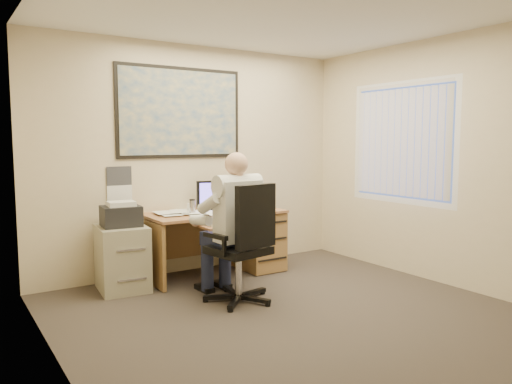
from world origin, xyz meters
TOP-DOWN VIEW (x-y plane):
  - room_shell at (0.00, 0.00)m, footprint 4.00×4.50m
  - desk at (0.38, 1.90)m, footprint 1.60×0.97m
  - world_map at (-0.20, 2.23)m, footprint 1.56×0.03m
  - wall_calendar at (-0.95, 2.24)m, footprint 0.28×0.01m
  - window_blinds at (1.97, 0.80)m, footprint 0.06×1.40m
  - filing_cabinet at (-1.05, 1.90)m, footprint 0.54×0.63m
  - office_chair at (-0.22, 0.85)m, footprint 0.81×0.81m
  - person at (-0.21, 0.93)m, footprint 0.65×0.90m

SIDE VIEW (x-z plane):
  - office_chair at x=-0.22m, z-range -0.24..0.93m
  - filing_cabinet at x=-1.05m, z-range -0.07..0.88m
  - desk at x=0.38m, z-range -0.10..0.99m
  - person at x=-0.21m, z-range 0.00..1.46m
  - wall_calendar at x=-0.95m, z-range 0.87..1.29m
  - room_shell at x=0.00m, z-range 0.00..2.70m
  - window_blinds at x=1.97m, z-range 0.90..2.20m
  - world_map at x=-0.20m, z-range 1.37..2.43m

